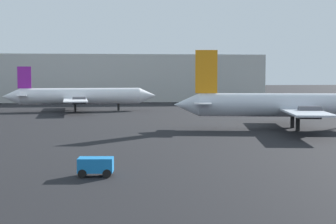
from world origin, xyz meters
The scene contains 4 objects.
airplane_distant centered at (23.92, 50.91, 3.11)m, with size 33.86×24.51×10.15m.
airplane_far_right centered at (-6.34, 86.13, 2.85)m, with size 29.15×24.76×8.47m.
baggage_cart centered at (-1.65, 24.17, 0.76)m, with size 2.52×1.60×1.30m.
terminal_building centered at (-10.09, 124.75, 6.00)m, with size 98.21×20.81×12.00m, color #B7B7B2.
Camera 1 is at (-0.62, -10.50, 7.09)m, focal length 53.58 mm.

